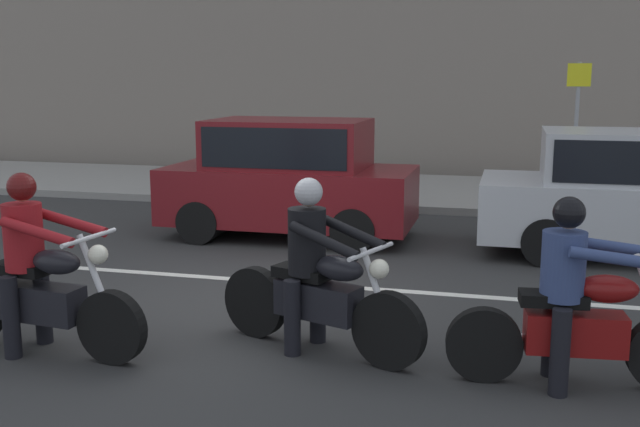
{
  "coord_description": "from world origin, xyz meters",
  "views": [
    {
      "loc": [
        2.8,
        -7.34,
        2.45
      ],
      "look_at": [
        0.98,
        -0.31,
        1.1
      ],
      "focal_mm": 41.81,
      "sensor_mm": 36.0,
      "label": 1
    }
  ],
  "objects_px": {
    "motorcycle_with_rider_crimson": "(36,280)",
    "motorcycle_with_rider_denim_blue": "(574,309)",
    "parked_hatchback_maroon": "(289,177)",
    "motorcycle_with_rider_black_leather": "(317,282)",
    "street_sign_post": "(577,115)"
  },
  "relations": [
    {
      "from": "motorcycle_with_rider_black_leather",
      "to": "motorcycle_with_rider_denim_blue",
      "type": "relative_size",
      "value": 1.0
    },
    {
      "from": "motorcycle_with_rider_black_leather",
      "to": "street_sign_post",
      "type": "bearing_deg",
      "value": 72.95
    },
    {
      "from": "motorcycle_with_rider_crimson",
      "to": "motorcycle_with_rider_denim_blue",
      "type": "bearing_deg",
      "value": 5.09
    },
    {
      "from": "motorcycle_with_rider_crimson",
      "to": "parked_hatchback_maroon",
      "type": "distance_m",
      "value": 5.24
    },
    {
      "from": "parked_hatchback_maroon",
      "to": "street_sign_post",
      "type": "bearing_deg",
      "value": 46.26
    },
    {
      "from": "motorcycle_with_rider_black_leather",
      "to": "parked_hatchback_maroon",
      "type": "xyz_separation_m",
      "value": [
        -1.63,
        4.54,
        0.29
      ]
    },
    {
      "from": "motorcycle_with_rider_crimson",
      "to": "motorcycle_with_rider_denim_blue",
      "type": "xyz_separation_m",
      "value": [
        4.56,
        0.41,
        -0.03
      ]
    },
    {
      "from": "motorcycle_with_rider_black_leather",
      "to": "parked_hatchback_maroon",
      "type": "bearing_deg",
      "value": 109.76
    },
    {
      "from": "motorcycle_with_rider_crimson",
      "to": "motorcycle_with_rider_black_leather",
      "type": "xyz_separation_m",
      "value": [
        2.4,
        0.64,
        -0.02
      ]
    },
    {
      "from": "motorcycle_with_rider_black_leather",
      "to": "motorcycle_with_rider_denim_blue",
      "type": "bearing_deg",
      "value": -6.27
    },
    {
      "from": "street_sign_post",
      "to": "motorcycle_with_rider_crimson",
      "type": "bearing_deg",
      "value": -117.97
    },
    {
      "from": "motorcycle_with_rider_black_leather",
      "to": "street_sign_post",
      "type": "relative_size",
      "value": 0.79
    },
    {
      "from": "motorcycle_with_rider_crimson",
      "to": "parked_hatchback_maroon",
      "type": "relative_size",
      "value": 0.58
    },
    {
      "from": "parked_hatchback_maroon",
      "to": "motorcycle_with_rider_crimson",
      "type": "bearing_deg",
      "value": -98.48
    },
    {
      "from": "motorcycle_with_rider_crimson",
      "to": "street_sign_post",
      "type": "bearing_deg",
      "value": 62.03
    }
  ]
}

